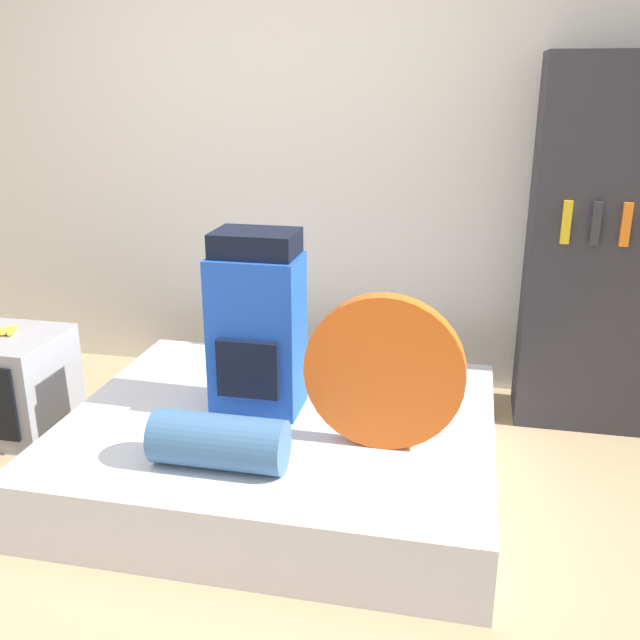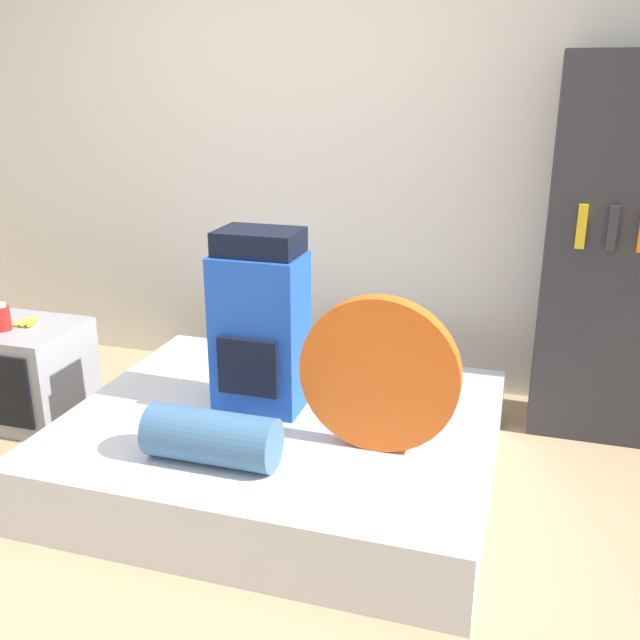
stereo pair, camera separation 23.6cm
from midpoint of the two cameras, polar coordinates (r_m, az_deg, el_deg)
name	(u,v)px [view 2 (the right image)]	position (r m, az deg, el deg)	size (l,w,h in m)	color
ground_plane	(164,546)	(2.87, -9.97, -17.44)	(16.00, 16.00, 0.00)	tan
wall_back	(309,151)	(4.03, 0.86, 13.36)	(8.00, 0.05, 2.60)	silver
bed	(282,444)	(3.20, -0.91, -9.90)	(1.82, 1.54, 0.29)	silver
backpack	(260,324)	(3.07, -2.64, -0.31)	(0.38, 0.31, 0.79)	blue
tent_bag	(379,375)	(2.75, 7.22, -4.40)	(0.63, 0.07, 0.63)	#E05B19
sleeping_roll	(212,437)	(2.74, -6.20, -9.34)	(0.51, 0.21, 0.21)	#3D668E
television	(23,373)	(3.91, -21.08, -3.97)	(0.58, 0.50, 0.50)	#939399
canister	(1,317)	(3.78, -22.54, 0.16)	(0.09, 0.09, 0.14)	red
banana_bunch	(29,322)	(3.84, -20.65, -0.14)	(0.11, 0.14, 0.03)	yellow
bookshelf	(634,255)	(3.68, 25.54, 4.69)	(0.80, 0.39, 1.80)	#2D2D33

